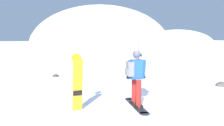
# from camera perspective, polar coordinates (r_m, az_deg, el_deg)

# --- Properties ---
(ground_plane) EXTENTS (300.00, 300.00, 0.00)m
(ground_plane) POSITION_cam_1_polar(r_m,az_deg,el_deg) (7.40, 10.10, -10.08)
(ground_plane) COLOR white
(ridge_peak_main) EXTENTS (29.26, 26.33, 17.51)m
(ridge_peak_main) POSITION_cam_1_polar(r_m,az_deg,el_deg) (48.28, -2.64, 3.83)
(ridge_peak_main) COLOR white
(ridge_peak_main) RESTS_ON ground
(ridge_peak_far) EXTENTS (21.67, 19.51, 9.06)m
(ridge_peak_far) POSITION_cam_1_polar(r_m,az_deg,el_deg) (70.59, 15.99, 4.37)
(ridge_peak_far) COLOR white
(ridge_peak_far) RESTS_ON ground
(snowboarder_main) EXTENTS (0.65, 1.82, 1.71)m
(snowboarder_main) POSITION_cam_1_polar(r_m,az_deg,el_deg) (6.93, 5.88, -3.33)
(snowboarder_main) COLOR black
(snowboarder_main) RESTS_ON ground
(spare_snowboard) EXTENTS (0.28, 0.27, 1.65)m
(spare_snowboard) POSITION_cam_1_polar(r_m,az_deg,el_deg) (6.50, -8.65, -4.77)
(spare_snowboard) COLOR orange
(spare_snowboard) RESTS_ON ground
(piste_marker_near) EXTENTS (0.20, 0.20, 2.21)m
(piste_marker_near) POSITION_cam_1_polar(r_m,az_deg,el_deg) (10.12, 6.70, 1.61)
(piste_marker_near) COLOR black
(piste_marker_near) RESTS_ON ground
(rock_dark) EXTENTS (0.52, 0.45, 0.37)m
(rock_dark) POSITION_cam_1_polar(r_m,az_deg,el_deg) (11.02, 25.66, -5.18)
(rock_dark) COLOR #4C4742
(rock_dark) RESTS_ON ground
(rock_small) EXTENTS (0.37, 0.31, 0.26)m
(rock_small) POSITION_cam_1_polar(r_m,az_deg,el_deg) (12.69, -13.87, -3.29)
(rock_small) COLOR #383333
(rock_small) RESTS_ON ground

